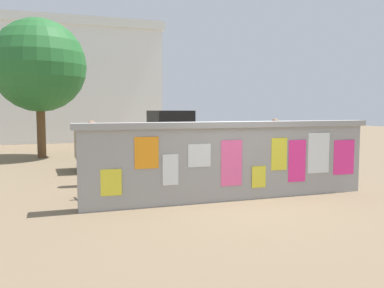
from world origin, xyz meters
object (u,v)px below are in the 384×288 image
(motorcycle, at_px, (265,166))
(person_bystander, at_px, (275,139))
(tree_roadside, at_px, (39,66))
(auto_rickshaw_truck, at_px, (141,140))
(bicycle_far, at_px, (118,179))
(bicycle_near, at_px, (236,156))
(person_walking, at_px, (92,146))

(motorcycle, bearing_deg, person_bystander, 52.92)
(motorcycle, relative_size, tree_roadside, 0.35)
(auto_rickshaw_truck, xyz_separation_m, bicycle_far, (-1.32, -3.96, -0.54))
(auto_rickshaw_truck, height_order, person_bystander, auto_rickshaw_truck)
(bicycle_near, xyz_separation_m, person_bystander, (0.74, -1.15, 0.62))
(bicycle_near, xyz_separation_m, tree_roadside, (-6.07, 4.85, 3.19))
(bicycle_far, bearing_deg, motorcycle, 4.16)
(tree_roadside, bearing_deg, person_walking, -78.07)
(motorcycle, bearing_deg, bicycle_far, -175.84)
(motorcycle, distance_m, tree_roadside, 9.94)
(bicycle_far, relative_size, person_walking, 1.05)
(auto_rickshaw_truck, height_order, person_walking, auto_rickshaw_truck)
(person_walking, xyz_separation_m, person_bystander, (5.43, 0.50, 0.00))
(person_bystander, bearing_deg, tree_roadside, 138.57)
(auto_rickshaw_truck, height_order, bicycle_far, auto_rickshaw_truck)
(bicycle_far, distance_m, person_bystander, 5.38)
(person_walking, bearing_deg, person_bystander, 5.30)
(motorcycle, relative_size, person_bystander, 1.17)
(person_walking, height_order, person_bystander, same)
(bicycle_far, bearing_deg, bicycle_near, 35.56)
(motorcycle, xyz_separation_m, person_walking, (-4.20, 1.12, 0.52))
(person_walking, bearing_deg, bicycle_near, 19.45)
(auto_rickshaw_truck, relative_size, person_walking, 2.26)
(auto_rickshaw_truck, distance_m, bicycle_far, 4.21)
(motorcycle, xyz_separation_m, bicycle_near, (0.49, 2.77, -0.10))
(person_walking, relative_size, person_bystander, 1.00)
(tree_roadside, bearing_deg, person_bystander, -41.43)
(bicycle_near, relative_size, bicycle_far, 1.01)
(bicycle_near, distance_m, bicycle_far, 5.24)
(motorcycle, bearing_deg, tree_roadside, 126.19)
(motorcycle, xyz_separation_m, tree_roadside, (-5.58, 7.63, 3.09))
(auto_rickshaw_truck, relative_size, person_bystander, 2.26)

